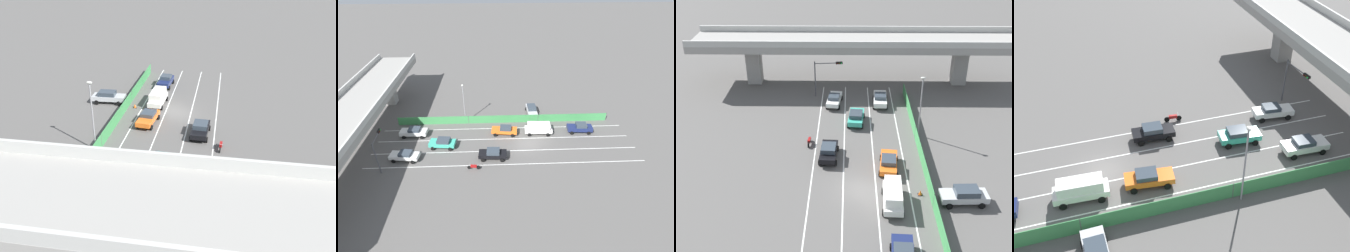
% 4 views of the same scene
% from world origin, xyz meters
% --- Properties ---
extents(ground_plane, '(300.00, 300.00, 0.00)m').
position_xyz_m(ground_plane, '(0.00, 0.00, 0.00)').
color(ground_plane, '#565451').
extents(lane_line_left_edge, '(0.14, 43.44, 0.01)m').
position_xyz_m(lane_line_left_edge, '(-5.04, 3.72, 0.00)').
color(lane_line_left_edge, silver).
rests_on(lane_line_left_edge, ground).
extents(lane_line_mid_left, '(0.14, 43.44, 0.01)m').
position_xyz_m(lane_line_mid_left, '(-1.68, 3.72, 0.00)').
color(lane_line_mid_left, silver).
rests_on(lane_line_mid_left, ground).
extents(lane_line_mid_right, '(0.14, 43.44, 0.01)m').
position_xyz_m(lane_line_mid_right, '(1.68, 3.72, 0.00)').
color(lane_line_mid_right, silver).
rests_on(lane_line_mid_right, ground).
extents(lane_line_right_edge, '(0.14, 43.44, 0.01)m').
position_xyz_m(lane_line_right_edge, '(5.04, 3.72, 0.00)').
color(lane_line_right_edge, silver).
rests_on(lane_line_right_edge, ground).
extents(elevated_overpass, '(49.87, 8.13, 7.93)m').
position_xyz_m(elevated_overpass, '(0.00, 27.44, 6.18)').
color(elevated_overpass, gray).
rests_on(elevated_overpass, ground).
extents(green_fence, '(0.10, 39.54, 1.59)m').
position_xyz_m(green_fence, '(6.99, 3.72, 0.80)').
color(green_fence, '#3D8E4C').
rests_on(green_fence, ground).
extents(car_taxi_teal, '(2.38, 4.39, 1.62)m').
position_xyz_m(car_taxi_teal, '(-0.20, 14.02, 0.91)').
color(car_taxi_teal, teal).
rests_on(car_taxi_teal, ground).
extents(car_hatchback_white, '(2.32, 4.61, 1.53)m').
position_xyz_m(car_hatchback_white, '(-3.23, 19.43, 0.86)').
color(car_hatchback_white, silver).
rests_on(car_hatchback_white, ground).
extents(car_sedan_black, '(2.23, 4.45, 1.60)m').
position_xyz_m(car_sedan_black, '(-3.40, 5.74, 0.89)').
color(car_sedan_black, black).
rests_on(car_sedan_black, ground).
extents(car_sedan_white, '(2.20, 4.68, 1.61)m').
position_xyz_m(car_sedan_white, '(3.26, 19.59, 0.90)').
color(car_sedan_white, white).
rests_on(car_sedan_white, ground).
extents(car_van_white, '(2.23, 4.90, 2.08)m').
position_xyz_m(car_van_white, '(3.14, -2.39, 1.19)').
color(car_van_white, silver).
rests_on(car_van_white, ground).
extents(car_taxi_orange, '(2.38, 4.64, 1.51)m').
position_xyz_m(car_taxi_orange, '(3.21, 3.64, 0.85)').
color(car_taxi_orange, orange).
rests_on(car_taxi_orange, ground).
extents(motorcycle, '(0.60, 1.95, 0.93)m').
position_xyz_m(motorcycle, '(-5.85, 8.61, 0.46)').
color(motorcycle, black).
rests_on(motorcycle, ground).
extents(parked_wagon_silver, '(4.64, 2.16, 1.69)m').
position_xyz_m(parked_wagon_silver, '(10.08, -2.02, 0.94)').
color(parked_wagon_silver, '#B2B5B7').
rests_on(parked_wagon_silver, ground).
extents(traffic_light, '(4.07, 0.60, 5.38)m').
position_xyz_m(traffic_light, '(-4.62, 22.36, 3.86)').
color(traffic_light, '#47474C').
rests_on(traffic_light, ground).
extents(street_lamp, '(0.60, 0.36, 7.82)m').
position_xyz_m(street_lamp, '(7.45, 10.91, 4.69)').
color(street_lamp, gray).
rests_on(street_lamp, ground).
extents(traffic_cone, '(0.47, 0.47, 0.56)m').
position_xyz_m(traffic_cone, '(6.04, -0.88, 0.26)').
color(traffic_cone, orange).
rests_on(traffic_cone, ground).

